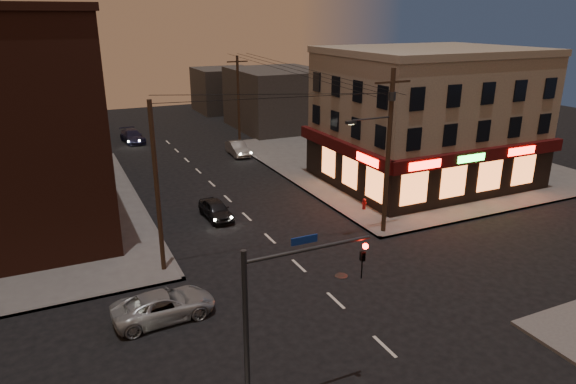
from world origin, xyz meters
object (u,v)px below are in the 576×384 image
sedan_near (216,209)px  sedan_far (132,136)px  suv_cross (164,305)px  fire_hydrant (364,203)px  sedan_mid (238,148)px

sedan_near → sedan_far: 24.98m
suv_cross → fire_hydrant: suv_cross is taller
sedan_near → sedan_far: (-1.45, 24.94, 0.03)m
sedan_far → fire_hydrant: size_ratio=5.92×
sedan_near → sedan_mid: 16.58m
suv_cross → sedan_far: size_ratio=0.99×
sedan_far → fire_hydrant: bearing=-74.1°
sedan_far → sedan_mid: bearing=-55.6°
sedan_far → fire_hydrant: (11.21, -28.01, -0.10)m
suv_cross → sedan_far: (4.32, 35.54, 0.04)m
sedan_far → sedan_near: bearing=-92.6°
suv_cross → sedan_far: bearing=-10.2°
sedan_near → fire_hydrant: (9.76, -3.07, -0.06)m
sedan_mid → sedan_far: sedan_mid is taller
sedan_far → suv_cross: bearing=-102.9°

